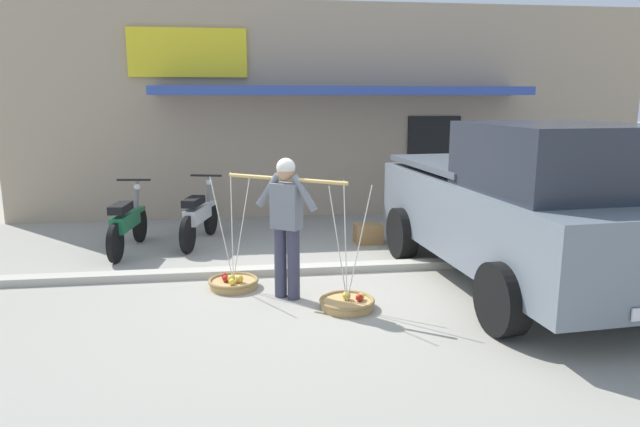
% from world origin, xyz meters
% --- Properties ---
extents(ground_plane, '(90.00, 90.00, 0.00)m').
position_xyz_m(ground_plane, '(0.00, 0.00, 0.00)').
color(ground_plane, '#9E998C').
extents(sidewalk_curb, '(20.00, 0.24, 0.10)m').
position_xyz_m(sidewalk_curb, '(0.00, 0.70, 0.05)').
color(sidewalk_curb, '#BAB4A5').
rests_on(sidewalk_curb, ground).
extents(fruit_vendor, '(1.33, 0.94, 1.70)m').
position_xyz_m(fruit_vendor, '(-0.24, -0.26, 0.98)').
color(fruit_vendor, '#38384C').
rests_on(fruit_vendor, ground).
extents(fruit_basket_left_side, '(0.64, 0.64, 1.45)m').
position_xyz_m(fruit_basket_left_side, '(-0.89, 0.19, 0.08)').
color(fruit_basket_left_side, tan).
rests_on(fruit_basket_left_side, ground).
extents(fruit_basket_right_side, '(0.64, 0.64, 1.45)m').
position_xyz_m(fruit_basket_right_side, '(0.42, -0.72, 0.07)').
color(fruit_basket_right_side, tan).
rests_on(fruit_basket_right_side, ground).
extents(motorcycle_nearest_shop, '(0.54, 1.82, 1.09)m').
position_xyz_m(motorcycle_nearest_shop, '(-2.54, 2.15, 0.45)').
color(motorcycle_nearest_shop, black).
rests_on(motorcycle_nearest_shop, ground).
extents(motorcycle_second_in_row, '(0.63, 1.79, 1.09)m').
position_xyz_m(motorcycle_second_in_row, '(-1.47, 2.53, 0.45)').
color(motorcycle_second_in_row, black).
rests_on(motorcycle_second_in_row, ground).
extents(parked_truck, '(2.42, 4.82, 2.10)m').
position_xyz_m(parked_truck, '(2.69, -0.26, 1.03)').
color(parked_truck, slate).
rests_on(parked_truck, ground).
extents(storefront_building, '(13.00, 6.00, 4.20)m').
position_xyz_m(storefront_building, '(1.23, 7.02, 2.10)').
color(storefront_building, tan).
rests_on(storefront_building, ground).
extents(wooden_crate, '(0.44, 0.36, 0.32)m').
position_xyz_m(wooden_crate, '(1.30, 2.17, 0.16)').
color(wooden_crate, olive).
rests_on(wooden_crate, ground).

